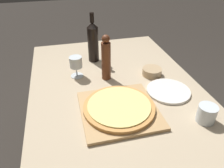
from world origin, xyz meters
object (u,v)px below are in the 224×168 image
object	(u,v)px
pizza	(119,107)
wine_glass	(76,63)
small_bowl	(152,72)
wine_bottle	(93,42)
pepper_mill	(106,59)

from	to	relation	value
pizza	wine_glass	bearing A→B (deg)	112.93
wine_glass	small_bowl	world-z (taller)	wine_glass
pizza	small_bowl	distance (m)	0.42
wine_bottle	small_bowl	xyz separation A→B (m)	(0.32, -0.29, -0.12)
pizza	wine_bottle	distance (m)	0.60
pizza	wine_glass	xyz separation A→B (m)	(-0.17, 0.39, 0.06)
pizza	wine_glass	size ratio (longest dim) A/B	2.67
wine_bottle	pepper_mill	xyz separation A→B (m)	(0.03, -0.26, -0.01)
pizza	pepper_mill	xyz separation A→B (m)	(0.01, 0.33, 0.11)
pepper_mill	small_bowl	bearing A→B (deg)	-6.41
wine_glass	pizza	bearing A→B (deg)	-67.07
pepper_mill	wine_bottle	bearing A→B (deg)	97.25
wine_glass	small_bowl	distance (m)	0.48
pizza	wine_bottle	bearing A→B (deg)	92.37
wine_glass	wine_bottle	bearing A→B (deg)	53.41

